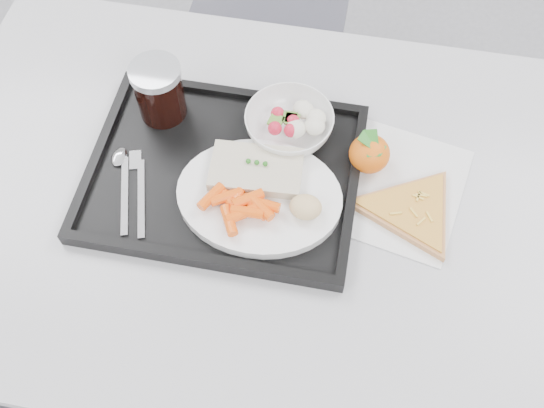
{
  "coord_description": "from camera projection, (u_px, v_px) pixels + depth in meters",
  "views": [
    {
      "loc": [
        0.11,
        -0.22,
        1.61
      ],
      "look_at": [
        0.02,
        0.27,
        0.77
      ],
      "focal_mm": 40.0,
      "sensor_mm": 36.0,
      "label": 1
    }
  ],
  "objects": [
    {
      "name": "bread_roll",
      "position": [
        306.0,
        207.0,
        0.94
      ],
      "size": [
        0.06,
        0.05,
        0.03
      ],
      "color": "#E1AC7F",
      "rests_on": "dinner_plate"
    },
    {
      "name": "cutlery",
      "position": [
        129.0,
        180.0,
        1.01
      ],
      "size": [
        0.11,
        0.17,
        0.01
      ],
      "color": "silver",
      "rests_on": "tray"
    },
    {
      "name": "salad_contents",
      "position": [
        301.0,
        120.0,
        1.03
      ],
      "size": [
        0.1,
        0.08,
        0.03
      ],
      "color": "red",
      "rests_on": "salad_bowl"
    },
    {
      "name": "room",
      "position": [
        138.0,
        16.0,
        0.3
      ],
      "size": [
        6.04,
        7.04,
        2.84
      ],
      "color": "gray",
      "rests_on": "ground"
    },
    {
      "name": "salad_bowl",
      "position": [
        289.0,
        124.0,
        1.04
      ],
      "size": [
        0.15,
        0.15,
        0.05
      ],
      "color": "white",
      "rests_on": "tray"
    },
    {
      "name": "dinner_plate",
      "position": [
        259.0,
        196.0,
        0.98
      ],
      "size": [
        0.27,
        0.27,
        0.02
      ],
      "color": "white",
      "rests_on": "tray"
    },
    {
      "name": "fish_fillet",
      "position": [
        256.0,
        169.0,
        0.99
      ],
      "size": [
        0.15,
        0.1,
        0.03
      ],
      "color": "beige",
      "rests_on": "dinner_plate"
    },
    {
      "name": "pizza_slice",
      "position": [
        411.0,
        210.0,
        0.98
      ],
      "size": [
        0.23,
        0.23,
        0.02
      ],
      "color": "tan",
      "rests_on": "napkin"
    },
    {
      "name": "napkin",
      "position": [
        385.0,
        184.0,
        1.02
      ],
      "size": [
        0.29,
        0.28,
        0.0
      ],
      "color": "silver",
      "rests_on": "table"
    },
    {
      "name": "table",
      "position": [
        266.0,
        214.0,
        1.07
      ],
      "size": [
        1.2,
        0.8,
        0.75
      ],
      "color": "#A9A9AB",
      "rests_on": "ground"
    },
    {
      "name": "tray",
      "position": [
        224.0,
        173.0,
        1.02
      ],
      "size": [
        0.45,
        0.35,
        0.03
      ],
      "color": "black",
      "rests_on": "table"
    },
    {
      "name": "tangerine",
      "position": [
        369.0,
        154.0,
        1.01
      ],
      "size": [
        0.08,
        0.08,
        0.07
      ],
      "color": "orange",
      "rests_on": "napkin"
    },
    {
      "name": "cola_glass",
      "position": [
        159.0,
        90.0,
        1.03
      ],
      "size": [
        0.09,
        0.09,
        0.11
      ],
      "color": "black",
      "rests_on": "tray"
    },
    {
      "name": "carrot_pile",
      "position": [
        241.0,
        206.0,
        0.95
      ],
      "size": [
        0.13,
        0.09,
        0.03
      ],
      "color": "#FD570D",
      "rests_on": "dinner_plate"
    }
  ]
}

